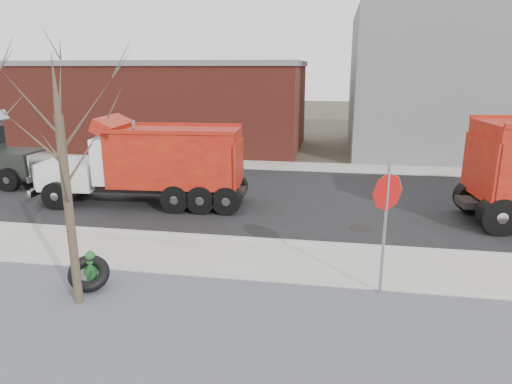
% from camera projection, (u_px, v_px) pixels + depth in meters
% --- Properties ---
extents(ground, '(120.00, 120.00, 0.00)m').
position_uv_depth(ground, '(248.00, 264.00, 11.72)').
color(ground, '#383328').
rests_on(ground, ground).
extents(gravel_verge, '(60.00, 5.00, 0.03)m').
position_uv_depth(gravel_verge, '(214.00, 341.00, 8.38)').
color(gravel_verge, slate).
rests_on(gravel_verge, ground).
extents(sidewalk, '(60.00, 2.50, 0.06)m').
position_uv_depth(sidewalk, '(250.00, 259.00, 11.95)').
color(sidewalk, '#9E9B93').
rests_on(sidewalk, ground).
extents(curb, '(60.00, 0.15, 0.11)m').
position_uv_depth(curb, '(258.00, 240.00, 13.17)').
color(curb, '#9E9B93').
rests_on(curb, ground).
extents(road, '(60.00, 9.40, 0.02)m').
position_uv_depth(road, '(278.00, 197.00, 17.70)').
color(road, black).
rests_on(road, ground).
extents(far_sidewalk, '(60.00, 2.00, 0.06)m').
position_uv_depth(far_sidewalk, '(292.00, 166.00, 23.12)').
color(far_sidewalk, '#9E9B93').
rests_on(far_sidewalk, ground).
extents(building_grey, '(12.00, 10.00, 8.00)m').
position_uv_depth(building_grey, '(458.00, 83.00, 26.32)').
color(building_grey, slate).
rests_on(building_grey, ground).
extents(building_brick, '(20.20, 8.20, 5.30)m').
position_uv_depth(building_brick, '(142.00, 104.00, 28.80)').
color(building_brick, maroon).
rests_on(building_brick, ground).
extents(bare_tree, '(3.20, 3.20, 5.20)m').
position_uv_depth(bare_tree, '(62.00, 151.00, 8.89)').
color(bare_tree, '#382D23').
rests_on(bare_tree, ground).
extents(fire_hydrant, '(0.47, 0.46, 0.84)m').
position_uv_depth(fire_hydrant, '(91.00, 269.00, 10.50)').
color(fire_hydrant, '#245E28').
rests_on(fire_hydrant, ground).
extents(truck_tire, '(1.19, 1.16, 0.78)m').
position_uv_depth(truck_tire, '(89.00, 273.00, 10.25)').
color(truck_tire, black).
rests_on(truck_tire, ground).
extents(stop_sign, '(0.67, 0.52, 3.00)m').
position_uv_depth(stop_sign, '(386.00, 207.00, 9.62)').
color(stop_sign, gray).
rests_on(stop_sign, ground).
extents(dump_truck_red_b, '(7.55, 2.61, 3.17)m').
position_uv_depth(dump_truck_red_b, '(152.00, 161.00, 16.35)').
color(dump_truck_red_b, black).
rests_on(dump_truck_red_b, ground).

